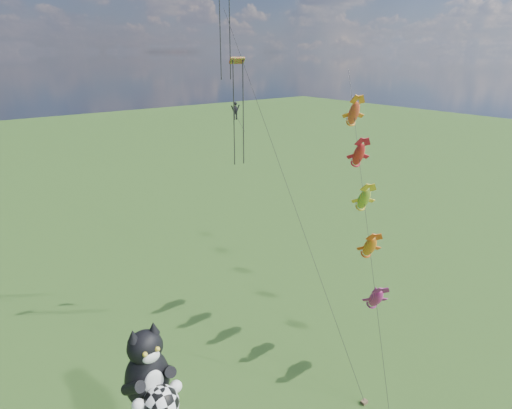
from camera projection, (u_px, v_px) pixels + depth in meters
cat_kite_rig at (150, 379)px, 19.51m from camera, size 2.41×4.11×9.97m
fish_windsock_rig at (364, 200)px, 31.03m from camera, size 9.25×13.14×20.02m
parafoil_rig at (238, 87)px, 32.48m from camera, size 2.15×17.52×27.04m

